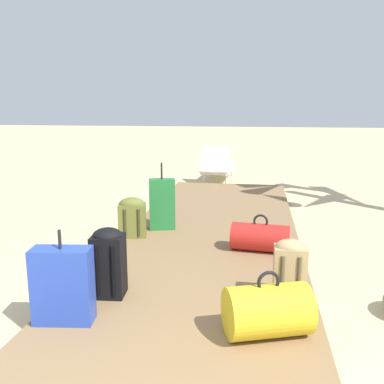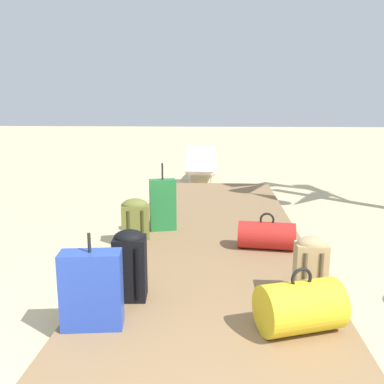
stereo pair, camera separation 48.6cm
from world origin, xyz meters
The scene contains 10 objects.
ground_plane centered at (0.00, 2.86, 0.00)m, with size 60.00×60.00×0.00m, color #D1BA8C.
boardwalk centered at (0.00, 3.58, 0.04)m, with size 2.17×7.16×0.08m, color olive.
backpack_olive centered at (-0.93, 3.39, 0.34)m, with size 0.37×0.29×0.49m.
backpack_tan centered at (0.85, 1.91, 0.36)m, with size 0.26×0.21×0.53m.
suitcase_blue centered at (-0.83, 1.30, 0.37)m, with size 0.46×0.24×0.71m.
suitcase_green centered at (-0.64, 3.76, 0.41)m, with size 0.36×0.24×0.88m.
duffel_bag_yellow centered at (0.66, 1.34, 0.27)m, with size 0.67×0.54×0.48m.
duffel_bag_red centered at (0.62, 3.10, 0.24)m, with size 0.66×0.37×0.42m.
backpack_black centered at (-0.65, 1.78, 0.39)m, with size 0.28×0.27×0.59m.
lounge_chair centered at (-0.31, 7.87, 0.33)m, with size 0.69×1.56×0.80m.
Camera 1 is at (0.56, -1.38, 1.66)m, focal length 39.04 mm.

